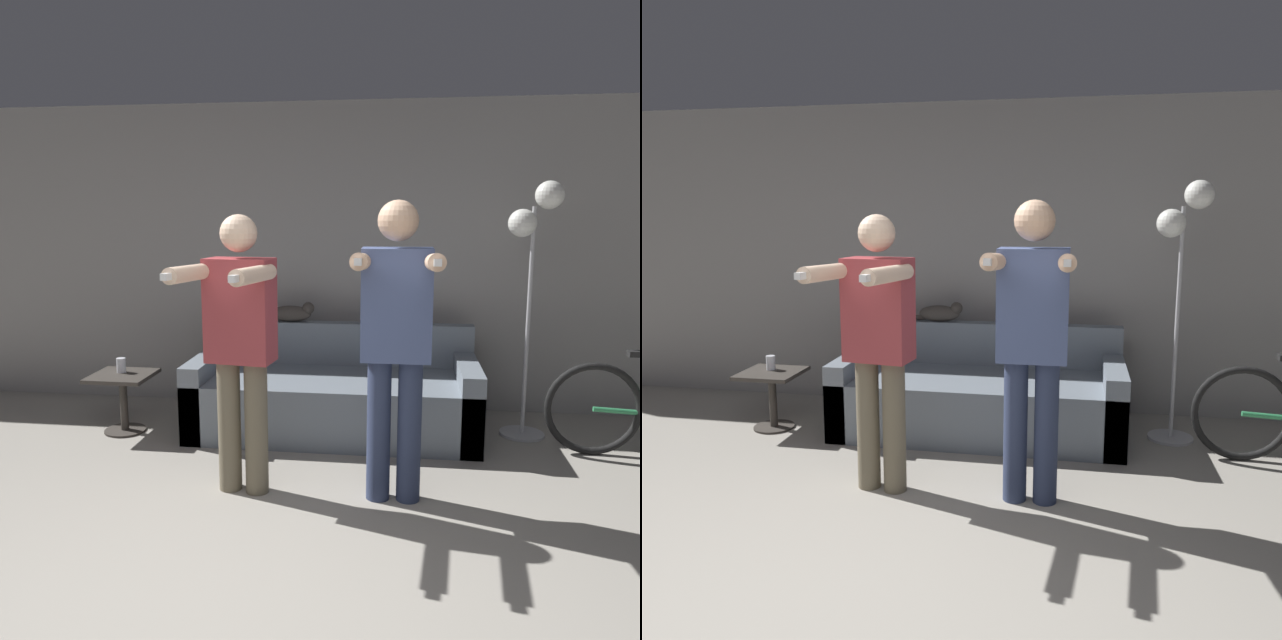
% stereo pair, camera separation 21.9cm
% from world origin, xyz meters
% --- Properties ---
extents(wall_back, '(10.00, 0.05, 2.60)m').
position_xyz_m(wall_back, '(0.00, 3.22, 1.30)').
color(wall_back, gray).
rests_on(wall_back, ground_plane).
extents(couch, '(2.17, 0.95, 0.79)m').
position_xyz_m(couch, '(0.28, 2.54, 0.27)').
color(couch, slate).
rests_on(couch, ground_plane).
extents(person_left, '(0.52, 0.71, 1.68)m').
position_xyz_m(person_left, '(-0.16, 1.37, 0.96)').
color(person_left, '#6B604C').
rests_on(person_left, ground_plane).
extents(person_right, '(0.47, 0.68, 1.76)m').
position_xyz_m(person_right, '(0.75, 1.38, 1.02)').
color(person_right, '#2D3856').
rests_on(person_right, ground_plane).
extents(cat, '(0.47, 0.12, 0.17)m').
position_xyz_m(cat, '(-0.11, 2.91, 0.87)').
color(cat, '#3D3833').
rests_on(cat, couch).
extents(floor_lamp, '(0.38, 0.33, 1.91)m').
position_xyz_m(floor_lamp, '(1.73, 2.61, 1.47)').
color(floor_lamp, '#B2B2B7').
rests_on(floor_lamp, ground_plane).
extents(side_table, '(0.45, 0.45, 0.46)m').
position_xyz_m(side_table, '(-1.34, 2.29, 0.33)').
color(side_table, '#38332D').
rests_on(side_table, ground_plane).
extents(cup, '(0.07, 0.07, 0.11)m').
position_xyz_m(cup, '(-1.37, 2.34, 0.52)').
color(cup, silver).
rests_on(cup, side_table).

